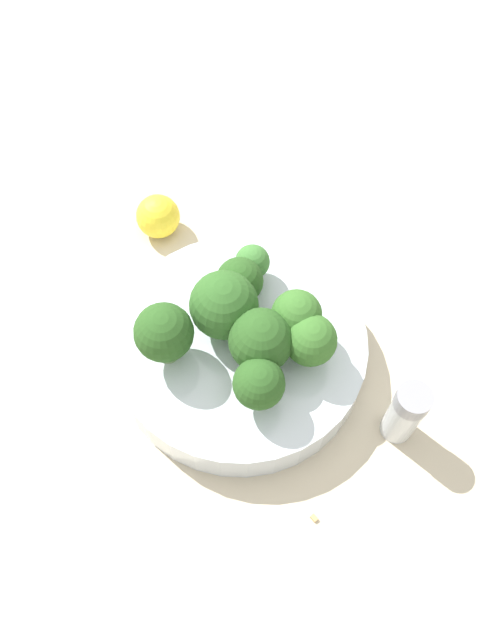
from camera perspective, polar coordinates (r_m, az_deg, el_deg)
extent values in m
plane|color=beige|center=(0.59, 0.00, -3.51)|extent=(3.00, 3.00, 0.00)
cylinder|color=silver|center=(0.57, 0.00, -2.62)|extent=(0.23, 0.23, 0.04)
cylinder|color=#84AD66|center=(0.55, -1.43, 0.15)|extent=(0.02, 0.02, 0.02)
sphere|color=#2D5B23|center=(0.53, -1.48, 1.37)|extent=(0.06, 0.06, 0.06)
cylinder|color=#8EB770|center=(0.57, -0.04, 2.64)|extent=(0.02, 0.02, 0.02)
sphere|color=#28511E|center=(0.55, -0.04, 3.61)|extent=(0.04, 0.04, 0.04)
cylinder|color=#8EB770|center=(0.54, 6.25, -2.87)|extent=(0.02, 0.02, 0.03)
sphere|color=#386B28|center=(0.52, 6.47, -1.84)|extent=(0.04, 0.04, 0.04)
cylinder|color=#7A9E5B|center=(0.58, 1.12, 4.49)|extent=(0.02, 0.02, 0.02)
sphere|color=#3D7533|center=(0.57, 1.14, 5.34)|extent=(0.03, 0.03, 0.03)
cylinder|color=#8EB770|center=(0.53, 1.84, -2.99)|extent=(0.02, 0.02, 0.03)
sphere|color=#28511E|center=(0.51, 1.91, -1.87)|extent=(0.05, 0.05, 0.05)
cylinder|color=#7A9E5B|center=(0.54, -6.80, -1.96)|extent=(0.03, 0.03, 0.03)
sphere|color=#28511E|center=(0.52, -7.08, -0.70)|extent=(0.05, 0.05, 0.05)
cylinder|color=#8EB770|center=(0.52, 2.07, -6.65)|extent=(0.02, 0.02, 0.03)
sphere|color=#28511E|center=(0.50, 2.14, -5.75)|extent=(0.04, 0.04, 0.04)
cylinder|color=#7A9E5B|center=(0.55, 5.01, -0.71)|extent=(0.02, 0.02, 0.03)
sphere|color=#386B28|center=(0.53, 5.19, 0.47)|extent=(0.04, 0.04, 0.04)
cylinder|color=silver|center=(0.55, 14.66, -8.57)|extent=(0.03, 0.03, 0.06)
cylinder|color=gray|center=(0.52, 15.57, -7.07)|extent=(0.03, 0.03, 0.02)
sphere|color=yellow|center=(0.66, -7.50, 9.37)|extent=(0.05, 0.05, 0.05)
cube|color=tan|center=(0.54, 6.80, -17.51)|extent=(0.01, 0.01, 0.01)
cube|color=olive|center=(0.66, 1.68, 6.82)|extent=(0.01, 0.01, 0.01)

